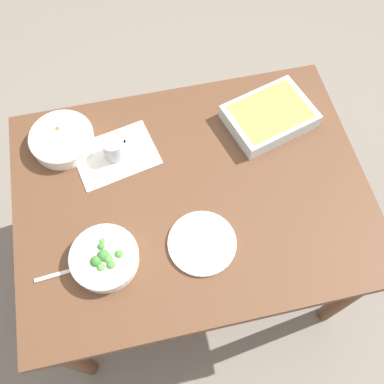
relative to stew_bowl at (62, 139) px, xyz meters
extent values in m
plane|color=slate|center=(0.41, -0.29, -0.77)|extent=(6.00, 6.00, 0.00)
cube|color=brown|center=(0.41, -0.29, -0.05)|extent=(1.20, 0.90, 0.04)
cylinder|color=brown|center=(-0.13, -0.68, -0.42)|extent=(0.06, 0.06, 0.70)
cylinder|color=brown|center=(0.95, -0.68, -0.42)|extent=(0.06, 0.06, 0.70)
cylinder|color=brown|center=(-0.13, 0.10, -0.42)|extent=(0.06, 0.06, 0.70)
cylinder|color=brown|center=(0.95, 0.10, -0.42)|extent=(0.06, 0.06, 0.70)
cube|color=silver|center=(0.17, -0.09, -0.03)|extent=(0.32, 0.25, 0.00)
cylinder|color=white|center=(0.00, 0.00, 0.00)|extent=(0.22, 0.22, 0.05)
torus|color=white|center=(0.00, 0.00, 0.02)|extent=(0.23, 0.23, 0.01)
cylinder|color=olive|center=(0.00, 0.00, 0.00)|extent=(0.18, 0.18, 0.03)
sphere|color=silver|center=(-0.05, -0.02, 0.02)|extent=(0.02, 0.02, 0.02)
sphere|color=silver|center=(-0.01, 0.00, 0.02)|extent=(0.02, 0.02, 0.02)
sphere|color=olive|center=(-0.01, -0.05, 0.02)|extent=(0.02, 0.02, 0.02)
sphere|color=#C66633|center=(-0.01, 0.03, 0.02)|extent=(0.02, 0.02, 0.02)
sphere|color=silver|center=(0.00, 0.00, 0.02)|extent=(0.02, 0.02, 0.02)
sphere|color=#C66633|center=(0.01, -0.01, 0.02)|extent=(0.01, 0.01, 0.01)
cylinder|color=white|center=(0.09, -0.47, -0.01)|extent=(0.21, 0.21, 0.05)
torus|color=white|center=(0.09, -0.47, 0.01)|extent=(0.22, 0.22, 0.01)
cylinder|color=#8CB272|center=(0.09, -0.47, 0.00)|extent=(0.17, 0.17, 0.02)
sphere|color=#569E42|center=(0.11, -0.48, 0.01)|extent=(0.03, 0.03, 0.03)
sphere|color=#478C38|center=(0.07, -0.47, 0.01)|extent=(0.02, 0.02, 0.02)
sphere|color=#569E42|center=(0.08, -0.50, 0.01)|extent=(0.03, 0.03, 0.03)
sphere|color=#478C38|center=(0.14, -0.47, 0.01)|extent=(0.03, 0.03, 0.03)
sphere|color=#569E42|center=(0.09, -0.42, 0.01)|extent=(0.02, 0.02, 0.02)
sphere|color=#3D7A33|center=(0.09, -0.43, 0.01)|extent=(0.03, 0.03, 0.03)
sphere|color=#478C38|center=(0.11, -0.50, 0.01)|extent=(0.03, 0.03, 0.03)
sphere|color=#3D7A33|center=(0.09, -0.46, 0.02)|extent=(0.04, 0.04, 0.04)
sphere|color=#3D7A33|center=(0.07, -0.48, 0.02)|extent=(0.04, 0.04, 0.04)
cube|color=silver|center=(0.74, -0.06, 0.00)|extent=(0.35, 0.30, 0.06)
cube|color=#DBAD56|center=(0.74, -0.06, 0.01)|extent=(0.31, 0.26, 0.04)
cylinder|color=#B2BCC6|center=(0.17, -0.09, 0.01)|extent=(0.07, 0.07, 0.08)
cylinder|color=black|center=(0.17, -0.09, 0.00)|extent=(0.06, 0.06, 0.05)
cylinder|color=white|center=(0.40, -0.47, -0.03)|extent=(0.22, 0.22, 0.01)
cube|color=silver|center=(0.00, 0.00, -0.03)|extent=(0.12, 0.09, 0.01)
ellipsoid|color=silver|center=(0.07, -0.05, -0.03)|extent=(0.05, 0.04, 0.01)
cube|color=silver|center=(-0.06, -0.48, -0.03)|extent=(0.14, 0.02, 0.01)
ellipsoid|color=silver|center=(0.02, -0.47, -0.03)|extent=(0.04, 0.03, 0.01)
cube|color=silver|center=(0.15, -0.03, -0.03)|extent=(0.14, 0.04, 0.01)
cube|color=silver|center=(0.23, -0.04, -0.03)|extent=(0.05, 0.03, 0.01)
camera|label=1|loc=(0.27, -0.93, 1.28)|focal=40.56mm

